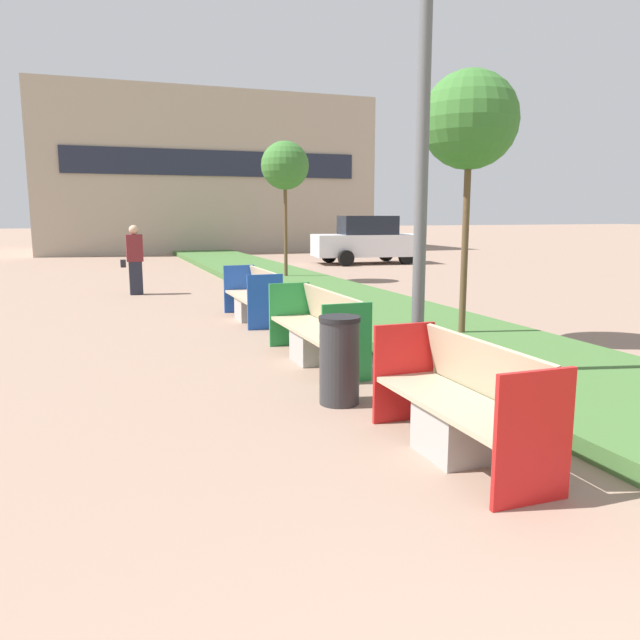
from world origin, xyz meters
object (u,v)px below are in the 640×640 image
object	(u,v)px
sapling_tree_near	(470,121)
parked_car_distant	(367,240)
bench_green_frame	(317,334)
litter_bin	(339,360)
pedestrian_walking	(135,260)
bench_red_frame	(461,412)
sapling_tree_far	(285,166)
bench_blue_frame	(253,300)

from	to	relation	value
sapling_tree_near	parked_car_distant	world-z (taller)	sapling_tree_near
bench_green_frame	parked_car_distant	world-z (taller)	parked_car_distant
bench_green_frame	sapling_tree_near	distance (m)	3.80
litter_bin	parked_car_distant	world-z (taller)	parked_car_distant
sapling_tree_near	parked_car_distant	xyz separation A→B (m)	(4.93, 14.45, -2.34)
pedestrian_walking	parked_car_distant	distance (m)	11.39
bench_red_frame	sapling_tree_far	size ratio (longest dim) A/B	0.48
bench_red_frame	pedestrian_walking	world-z (taller)	pedestrian_walking
sapling_tree_near	bench_blue_frame	bearing A→B (deg)	127.77
bench_blue_frame	bench_red_frame	bearing A→B (deg)	-90.01
bench_green_frame	parked_car_distant	size ratio (longest dim) A/B	0.52
sapling_tree_far	pedestrian_walking	xyz separation A→B (m)	(-4.26, -1.45, -2.41)
litter_bin	parked_car_distant	bearing A→B (deg)	64.89
litter_bin	parked_car_distant	size ratio (longest dim) A/B	0.21
pedestrian_walking	bench_red_frame	bearing A→B (deg)	-81.12
bench_red_frame	sapling_tree_near	bearing A→B (deg)	57.25
pedestrian_walking	parked_car_distant	world-z (taller)	parked_car_distant
sapling_tree_near	pedestrian_walking	distance (m)	9.14
pedestrian_walking	bench_green_frame	bearing A→B (deg)	-77.37
bench_red_frame	pedestrian_walking	xyz separation A→B (m)	(-1.80, 11.53, 0.49)
sapling_tree_near	sapling_tree_far	bearing A→B (deg)	90.00
sapling_tree_near	pedestrian_walking	size ratio (longest dim) A/B	2.37
bench_red_frame	pedestrian_walking	bearing A→B (deg)	98.88
bench_green_frame	bench_blue_frame	bearing A→B (deg)	90.05
litter_bin	pedestrian_walking	world-z (taller)	pedestrian_walking
bench_blue_frame	sapling_tree_far	bearing A→B (deg)	67.80
bench_green_frame	bench_blue_frame	distance (m)	3.51
sapling_tree_far	parked_car_distant	xyz separation A→B (m)	(4.93, 5.28, -2.34)
litter_bin	sapling_tree_far	world-z (taller)	sapling_tree_far
sapling_tree_near	parked_car_distant	bearing A→B (deg)	71.17
bench_blue_frame	sapling_tree_near	size ratio (longest dim) A/B	0.51
bench_red_frame	parked_car_distant	xyz separation A→B (m)	(7.38, 18.27, 0.55)
bench_green_frame	sapling_tree_near	bearing A→B (deg)	8.00
sapling_tree_near	bench_green_frame	bearing A→B (deg)	-172.00
bench_red_frame	litter_bin	world-z (taller)	bench_red_frame
bench_blue_frame	sapling_tree_far	distance (m)	7.10
pedestrian_walking	parked_car_distant	size ratio (longest dim) A/B	0.38
litter_bin	sapling_tree_near	world-z (taller)	sapling_tree_near
pedestrian_walking	sapling_tree_far	bearing A→B (deg)	18.83
bench_green_frame	pedestrian_walking	size ratio (longest dim) A/B	1.36
bench_red_frame	sapling_tree_near	size ratio (longest dim) A/B	0.48
bench_green_frame	litter_bin	size ratio (longest dim) A/B	2.48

